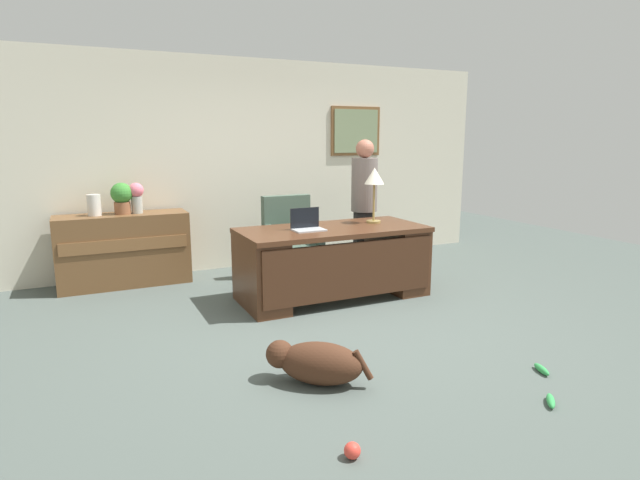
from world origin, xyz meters
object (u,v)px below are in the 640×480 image
(person_standing, at_px, (364,206))
(dog_toy_ball, at_px, (352,451))
(armchair, at_px, (292,242))
(vase_with_flowers, at_px, (136,196))
(vase_empty, at_px, (94,205))
(potted_plant, at_px, (122,197))
(desk_lamp, at_px, (374,179))
(credenza, at_px, (124,250))
(dog_toy_plush, at_px, (542,369))
(dog_lying, at_px, (316,362))
(laptop, at_px, (307,225))
(desk, at_px, (334,260))
(dog_toy_bone, at_px, (551,401))

(person_standing, height_order, dog_toy_ball, person_standing)
(armchair, distance_m, vase_with_flowers, 1.88)
(person_standing, bearing_deg, vase_empty, 165.82)
(armchair, relative_size, potted_plant, 2.81)
(desk_lamp, bearing_deg, potted_plant, 151.47)
(credenza, distance_m, vase_empty, 0.61)
(desk_lamp, relative_size, vase_empty, 2.57)
(person_standing, bearing_deg, credenza, 164.49)
(person_standing, distance_m, vase_empty, 3.14)
(vase_with_flowers, bearing_deg, vase_empty, 180.00)
(credenza, relative_size, dog_toy_plush, 7.77)
(dog_lying, relative_size, dog_toy_plush, 3.54)
(armchair, relative_size, laptop, 3.16)
(vase_with_flowers, bearing_deg, dog_toy_plush, -57.89)
(desk, xyz_separation_m, vase_with_flowers, (-1.81, 1.50, 0.62))
(potted_plant, xyz_separation_m, dog_toy_plush, (2.53, -3.78, -1.01))
(dog_lying, relative_size, dog_toy_bone, 3.49)
(armchair, distance_m, potted_plant, 2.02)
(armchair, xyz_separation_m, dog_toy_bone, (0.38, -3.52, -0.44))
(credenza, bearing_deg, dog_toy_ball, -79.17)
(armchair, bearing_deg, person_standing, -9.13)
(desk, height_order, potted_plant, potted_plant)
(desk, xyz_separation_m, dog_toy_ball, (-1.20, -2.60, -0.37))
(person_standing, height_order, dog_toy_plush, person_standing)
(credenza, distance_m, desk_lamp, 3.01)
(dog_toy_plush, bearing_deg, vase_empty, 126.80)
(dog_toy_ball, relative_size, dog_toy_bone, 0.49)
(credenza, relative_size, person_standing, 0.87)
(vase_with_flowers, height_order, dog_toy_bone, vase_with_flowers)
(desk_lamp, distance_m, dog_toy_plush, 2.70)
(vase_with_flowers, xyz_separation_m, dog_toy_bone, (2.05, -4.14, -1.02))
(vase_with_flowers, height_order, dog_toy_ball, vase_with_flowers)
(person_standing, xyz_separation_m, vase_empty, (-3.05, 0.77, 0.09))
(desk, relative_size, person_standing, 1.18)
(vase_empty, bearing_deg, armchair, -16.28)
(desk, distance_m, person_standing, 1.16)
(potted_plant, distance_m, dog_toy_ball, 4.29)
(laptop, height_order, vase_empty, vase_empty)
(vase_empty, height_order, dog_toy_bone, vase_empty)
(desk_lamp, height_order, vase_with_flowers, desk_lamp)
(desk, bearing_deg, dog_toy_plush, -76.08)
(person_standing, bearing_deg, dog_toy_bone, -99.05)
(person_standing, distance_m, dog_toy_plush, 3.14)
(potted_plant, bearing_deg, vase_empty, 180.00)
(desk_lamp, distance_m, vase_empty, 3.15)
(vase_with_flowers, bearing_deg, dog_lying, -76.10)
(desk, bearing_deg, desk_lamp, 12.46)
(dog_toy_bone, bearing_deg, armchair, 96.10)
(desk_lamp, bearing_deg, armchair, 132.64)
(credenza, relative_size, laptop, 4.55)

